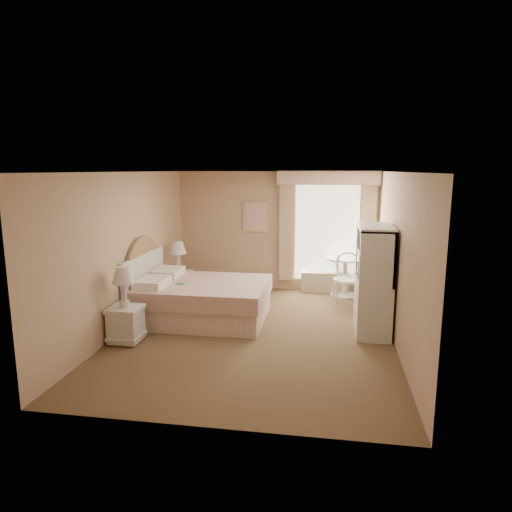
% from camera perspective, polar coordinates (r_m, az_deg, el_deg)
% --- Properties ---
extents(room, '(4.21, 5.51, 2.51)m').
position_cam_1_polar(room, '(6.98, -0.04, 0.15)').
color(room, brown).
rests_on(room, ground).
extents(window, '(2.05, 0.22, 2.51)m').
position_cam_1_polar(window, '(9.50, 8.84, 3.41)').
color(window, white).
rests_on(window, room).
extents(framed_art, '(0.52, 0.04, 0.62)m').
position_cam_1_polar(framed_art, '(9.66, -0.08, 4.91)').
color(framed_art, '#D7AC84').
rests_on(framed_art, room).
extents(bed, '(2.18, 1.71, 1.52)m').
position_cam_1_polar(bed, '(7.92, -7.46, -5.25)').
color(bed, tan).
rests_on(bed, room).
extents(nightstand_near, '(0.47, 0.47, 1.13)m').
position_cam_1_polar(nightstand_near, '(7.06, -16.01, -7.04)').
color(nightstand_near, silver).
rests_on(nightstand_near, room).
extents(nightstand_far, '(0.46, 0.46, 1.12)m').
position_cam_1_polar(nightstand_far, '(9.24, -9.63, -2.60)').
color(nightstand_far, silver).
rests_on(nightstand_far, room).
extents(round_table, '(0.75, 0.75, 0.79)m').
position_cam_1_polar(round_table, '(9.39, 11.06, -1.77)').
color(round_table, silver).
rests_on(round_table, room).
extents(cafe_chair, '(0.56, 0.56, 1.01)m').
position_cam_1_polar(cafe_chair, '(8.73, 11.29, -2.35)').
color(cafe_chair, silver).
rests_on(cafe_chair, room).
extents(armoire, '(0.51, 1.02, 1.70)m').
position_cam_1_polar(armoire, '(7.36, 14.48, -4.01)').
color(armoire, silver).
rests_on(armoire, room).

